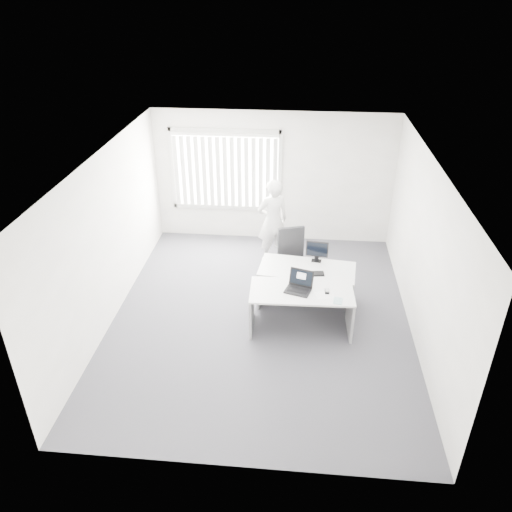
# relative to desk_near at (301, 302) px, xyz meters

# --- Properties ---
(ground) EXTENTS (6.00, 6.00, 0.00)m
(ground) POSITION_rel_desk_near_xyz_m (-0.67, 0.25, -0.54)
(ground) COLOR #585860
(ground) RESTS_ON ground
(wall_back) EXTENTS (5.00, 0.02, 2.80)m
(wall_back) POSITION_rel_desk_near_xyz_m (-0.67, 3.25, 0.86)
(wall_back) COLOR white
(wall_back) RESTS_ON ground
(wall_front) EXTENTS (5.00, 0.02, 2.80)m
(wall_front) POSITION_rel_desk_near_xyz_m (-0.67, -2.75, 0.86)
(wall_front) COLOR white
(wall_front) RESTS_ON ground
(wall_left) EXTENTS (0.02, 6.00, 2.80)m
(wall_left) POSITION_rel_desk_near_xyz_m (-3.17, 0.25, 0.86)
(wall_left) COLOR white
(wall_left) RESTS_ON ground
(wall_right) EXTENTS (0.02, 6.00, 2.80)m
(wall_right) POSITION_rel_desk_near_xyz_m (1.83, 0.25, 0.86)
(wall_right) COLOR white
(wall_right) RESTS_ON ground
(ceiling) EXTENTS (5.00, 6.00, 0.02)m
(ceiling) POSITION_rel_desk_near_xyz_m (-0.67, 0.25, 2.26)
(ceiling) COLOR white
(ceiling) RESTS_ON wall_back
(window) EXTENTS (2.32, 0.06, 1.76)m
(window) POSITION_rel_desk_near_xyz_m (-1.67, 3.21, 1.01)
(window) COLOR #B6B6B2
(window) RESTS_ON wall_back
(blinds) EXTENTS (2.20, 0.10, 1.50)m
(blinds) POSITION_rel_desk_near_xyz_m (-1.67, 3.15, 0.98)
(blinds) COLOR silver
(blinds) RESTS_ON wall_back
(desk_near) EXTENTS (1.66, 0.82, 0.75)m
(desk_near) POSITION_rel_desk_near_xyz_m (0.00, 0.00, 0.00)
(desk_near) COLOR silver
(desk_near) RESTS_ON ground
(desk_far) EXTENTS (1.70, 0.94, 0.74)m
(desk_far) POSITION_rel_desk_near_xyz_m (0.08, 0.72, -0.01)
(desk_far) COLOR silver
(desk_far) RESTS_ON ground
(office_chair) EXTENTS (0.83, 0.83, 1.17)m
(office_chair) POSITION_rel_desk_near_xyz_m (-0.17, 1.24, -0.18)
(office_chair) COLOR black
(office_chair) RESTS_ON ground
(person) EXTENTS (0.75, 0.64, 1.74)m
(person) POSITION_rel_desk_near_xyz_m (-0.61, 2.25, 0.33)
(person) COLOR white
(person) RESTS_ON ground
(laptop) EXTENTS (0.48, 0.45, 0.31)m
(laptop) POSITION_rel_desk_near_xyz_m (-0.06, -0.03, 0.36)
(laptop) COLOR black
(laptop) RESTS_ON desk_near
(paper_sheet) EXTENTS (0.33, 0.27, 0.00)m
(paper_sheet) POSITION_rel_desk_near_xyz_m (0.36, -0.09, 0.21)
(paper_sheet) COLOR white
(paper_sheet) RESTS_ON desk_near
(mouse) EXTENTS (0.07, 0.12, 0.05)m
(mouse) POSITION_rel_desk_near_xyz_m (0.40, -0.01, 0.23)
(mouse) COLOR silver
(mouse) RESTS_ON paper_sheet
(booklet) EXTENTS (0.16, 0.20, 0.01)m
(booklet) POSITION_rel_desk_near_xyz_m (0.56, -0.24, 0.21)
(booklet) COLOR white
(booklet) RESTS_ON desk_near
(keyboard) EXTENTS (0.48, 0.21, 0.02)m
(keyboard) POSITION_rel_desk_near_xyz_m (0.13, 0.52, 0.21)
(keyboard) COLOR black
(keyboard) RESTS_ON desk_far
(monitor) EXTENTS (0.39, 0.16, 0.38)m
(monitor) POSITION_rel_desk_near_xyz_m (0.24, 0.98, 0.39)
(monitor) COLOR black
(monitor) RESTS_ON desk_far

